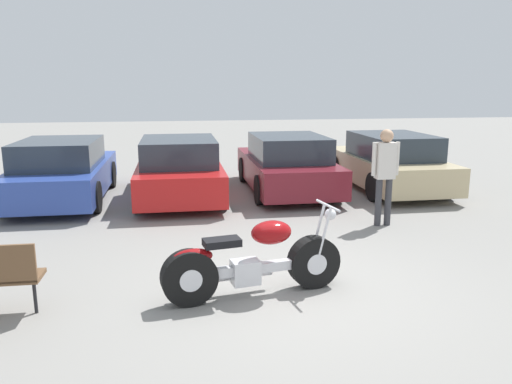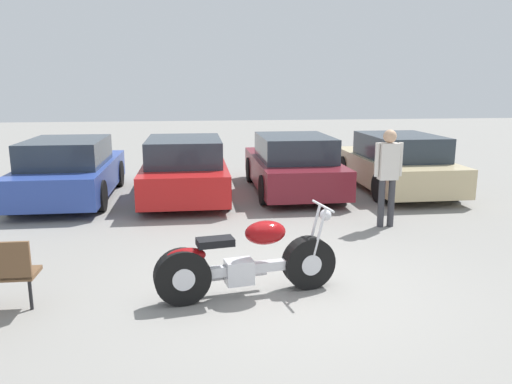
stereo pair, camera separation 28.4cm
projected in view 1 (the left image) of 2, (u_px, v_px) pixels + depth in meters
The scene contains 7 objects.
ground_plane at pixel (293, 288), 6.45m from camera, with size 60.00×60.00×0.00m, color gray.
motorcycle at pixel (253, 262), 6.15m from camera, with size 2.30×0.78×1.09m.
parked_car_blue at pixel (63, 172), 11.14m from camera, with size 1.93×4.26×1.39m.
parked_car_red at pixel (179, 169), 11.46m from camera, with size 1.93×4.26×1.39m.
parked_car_maroon at pixel (287, 165), 12.10m from camera, with size 1.93×4.26×1.39m.
parked_car_champagne at pixel (389, 163), 12.42m from camera, with size 1.93×4.26×1.39m.
person_standing at pixel (385, 168), 9.10m from camera, with size 0.52×0.24×1.79m.
Camera 1 is at (-1.44, -5.89, 2.59)m, focal length 35.00 mm.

